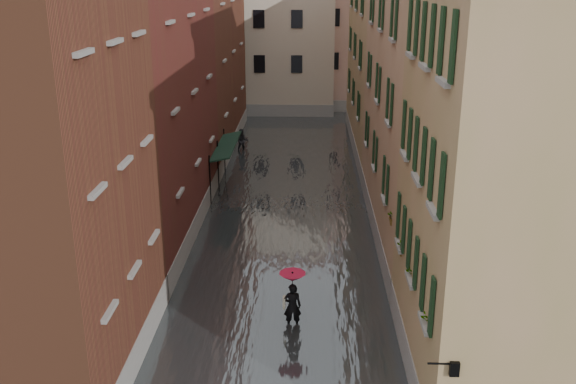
# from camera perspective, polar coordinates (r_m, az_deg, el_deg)

# --- Properties ---
(ground) EXTENTS (120.00, 120.00, 0.00)m
(ground) POSITION_cam_1_polar(r_m,az_deg,el_deg) (21.78, -1.09, -12.78)
(ground) COLOR slate
(ground) RESTS_ON ground
(floodwater) EXTENTS (10.00, 60.00, 0.20)m
(floodwater) POSITION_cam_1_polar(r_m,az_deg,el_deg) (33.50, 0.04, -0.88)
(floodwater) COLOR #494F51
(floodwater) RESTS_ON ground
(building_left_near) EXTENTS (6.00, 8.00, 13.00)m
(building_left_near) POSITION_cam_1_polar(r_m,az_deg,el_deg) (19.00, -23.16, 2.29)
(building_left_near) COLOR brown
(building_left_near) RESTS_ON ground
(building_left_mid) EXTENTS (6.00, 14.00, 12.50)m
(building_left_mid) POSITION_cam_1_polar(r_m,az_deg,el_deg) (29.11, -14.26, 8.07)
(building_left_mid) COLOR #591F1C
(building_left_mid) RESTS_ON ground
(building_left_far) EXTENTS (6.00, 16.00, 14.00)m
(building_left_far) POSITION_cam_1_polar(r_m,az_deg,el_deg) (43.48, -8.97, 12.82)
(building_left_far) COLOR brown
(building_left_far) RESTS_ON ground
(building_right_near) EXTENTS (6.00, 8.00, 11.50)m
(building_right_near) POSITION_cam_1_polar(r_m,az_deg,el_deg) (18.45, 20.71, -0.31)
(building_right_near) COLOR olive
(building_right_near) RESTS_ON ground
(building_right_mid) EXTENTS (6.00, 14.00, 13.00)m
(building_right_mid) POSITION_cam_1_polar(r_m,az_deg,el_deg) (28.58, 14.11, 8.39)
(building_right_mid) COLOR tan
(building_right_mid) RESTS_ON ground
(building_right_far) EXTENTS (6.00, 16.00, 11.50)m
(building_right_far) POSITION_cam_1_polar(r_m,az_deg,el_deg) (43.30, 10.01, 11.08)
(building_right_far) COLOR olive
(building_right_far) RESTS_ON ground
(building_end_cream) EXTENTS (12.00, 9.00, 13.00)m
(building_end_cream) POSITION_cam_1_polar(r_m,az_deg,el_deg) (56.86, -2.23, 13.91)
(building_end_cream) COLOR beige
(building_end_cream) RESTS_ON ground
(building_end_pink) EXTENTS (10.00, 9.00, 12.00)m
(building_end_pink) POSITION_cam_1_polar(r_m,az_deg,el_deg) (58.97, 6.92, 13.48)
(building_end_pink) COLOR tan
(building_end_pink) RESTS_ON ground
(awning_near) EXTENTS (1.09, 3.07, 2.80)m
(awning_near) POSITION_cam_1_polar(r_m,az_deg,el_deg) (33.75, -5.85, 3.39)
(awning_near) COLOR black
(awning_near) RESTS_ON ground
(awning_far) EXTENTS (1.09, 2.89, 2.80)m
(awning_far) POSITION_cam_1_polar(r_m,az_deg,el_deg) (36.46, -5.28, 4.58)
(awning_far) COLOR black
(awning_far) RESTS_ON ground
(wall_lantern) EXTENTS (0.71, 0.22, 0.35)m
(wall_lantern) POSITION_cam_1_polar(r_m,az_deg,el_deg) (15.44, 14.46, -14.87)
(wall_lantern) COLOR black
(wall_lantern) RESTS_ON ground
(window_planters) EXTENTS (0.59, 8.02, 0.84)m
(window_planters) POSITION_cam_1_polar(r_m,az_deg,el_deg) (19.70, 10.84, -5.18)
(window_planters) COLOR brown
(window_planters) RESTS_ON ground
(pedestrian_main) EXTENTS (0.90, 0.90, 2.06)m
(pedestrian_main) POSITION_cam_1_polar(r_m,az_deg,el_deg) (21.67, 0.38, -9.21)
(pedestrian_main) COLOR black
(pedestrian_main) RESTS_ON ground
(pedestrian_far) EXTENTS (0.92, 0.79, 1.66)m
(pedestrian_far) POSITION_cam_1_polar(r_m,az_deg,el_deg) (42.83, -4.08, 4.52)
(pedestrian_far) COLOR black
(pedestrian_far) RESTS_ON ground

